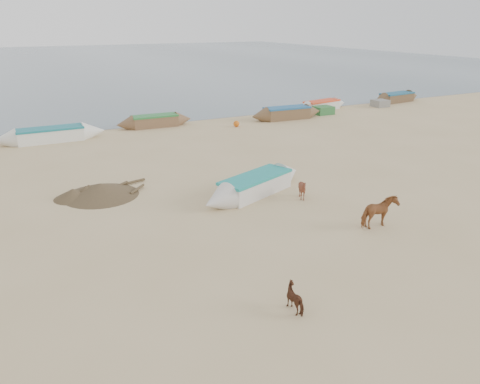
# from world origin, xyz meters

# --- Properties ---
(ground) EXTENTS (140.00, 140.00, 0.00)m
(ground) POSITION_xyz_m (0.00, 0.00, 0.00)
(ground) COLOR tan
(ground) RESTS_ON ground
(sea) EXTENTS (160.00, 160.00, 0.00)m
(sea) POSITION_xyz_m (0.00, 82.00, 0.01)
(sea) COLOR slate
(sea) RESTS_ON ground
(cow_adult) EXTENTS (1.46, 0.72, 1.21)m
(cow_adult) POSITION_xyz_m (4.05, 0.65, 0.61)
(cow_adult) COLOR brown
(cow_adult) RESTS_ON ground
(calf_front) EXTENTS (1.05, 1.00, 0.92)m
(calf_front) POSITION_xyz_m (3.21, 4.37, 0.46)
(calf_front) COLOR brown
(calf_front) RESTS_ON ground
(calf_right) EXTENTS (0.86, 0.91, 0.72)m
(calf_right) POSITION_xyz_m (-1.58, -2.36, 0.36)
(calf_right) COLOR #4F2A19
(calf_right) RESTS_ON ground
(near_canoe) EXTENTS (6.29, 3.47, 0.86)m
(near_canoe) POSITION_xyz_m (1.76, 5.89, 0.43)
(near_canoe) COLOR silver
(near_canoe) RESTS_ON ground
(debris_pile) EXTENTS (3.66, 3.66, 0.56)m
(debris_pile) POSITION_xyz_m (-4.40, 8.84, 0.28)
(debris_pile) COLOR brown
(debris_pile) RESTS_ON ground
(waterline_canoes) EXTENTS (56.88, 4.38, 0.95)m
(waterline_canoes) POSITION_xyz_m (0.03, 20.27, 0.43)
(waterline_canoes) COLOR brown
(waterline_canoes) RESTS_ON ground
(beach_clutter) EXTENTS (44.39, 4.77, 0.64)m
(beach_clutter) POSITION_xyz_m (4.71, 19.80, 0.30)
(beach_clutter) COLOR #2F6835
(beach_clutter) RESTS_ON ground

